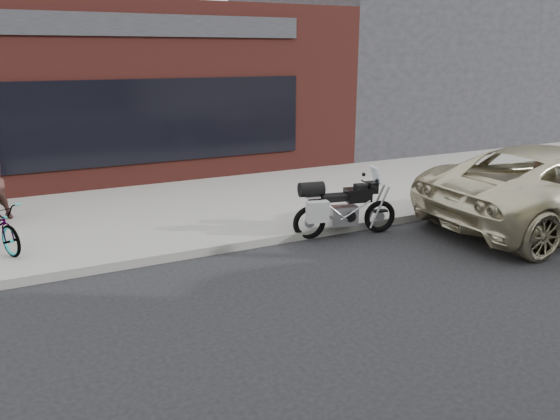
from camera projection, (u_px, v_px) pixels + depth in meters
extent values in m
plane|color=black|center=(426.00, 351.00, 6.25)|extent=(120.00, 120.00, 0.00)
cube|color=gray|center=(217.00, 201.00, 12.27)|extent=(44.00, 6.00, 0.15)
cube|color=#5C241E|center=(77.00, 88.00, 16.85)|extent=(14.00, 10.00, 4.50)
cube|color=black|center=(105.00, 124.00, 12.67)|extent=(10.00, 0.08, 2.00)
cube|color=#27272C|center=(96.00, 24.00, 12.05)|extent=(10.00, 0.08, 0.50)
cube|color=#27272C|center=(392.00, 60.00, 21.73)|extent=(10.00, 10.00, 6.00)
torus|color=black|center=(309.00, 223.00, 9.94)|extent=(0.64, 0.21, 0.63)
torus|color=black|center=(380.00, 217.00, 10.31)|extent=(0.64, 0.21, 0.63)
cube|color=#B7B7BC|center=(343.00, 215.00, 10.09)|extent=(0.56, 0.37, 0.36)
cube|color=black|center=(358.00, 195.00, 10.06)|extent=(0.51, 0.38, 0.24)
cube|color=black|center=(334.00, 198.00, 9.94)|extent=(0.55, 0.35, 0.11)
cube|color=black|center=(317.00, 203.00, 9.87)|extent=(0.31, 0.25, 0.13)
cube|color=black|center=(372.00, 187.00, 10.10)|extent=(0.21, 0.25, 0.21)
cube|color=silver|center=(376.00, 175.00, 10.05)|extent=(0.18, 0.30, 0.31)
cylinder|color=black|center=(369.00, 184.00, 10.06)|extent=(0.14, 0.65, 0.03)
cube|color=#B7B7BC|center=(311.00, 196.00, 9.81)|extent=(0.31, 0.32, 0.03)
cube|color=gray|center=(318.00, 212.00, 9.65)|extent=(0.42, 0.24, 0.37)
cylinder|color=black|center=(311.00, 189.00, 9.77)|extent=(0.49, 0.34, 0.26)
cylinder|color=#B7B7BC|center=(321.00, 218.00, 10.14)|extent=(0.52, 0.17, 0.18)
imported|color=beige|center=(560.00, 186.00, 10.60)|extent=(5.69, 2.65, 1.58)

